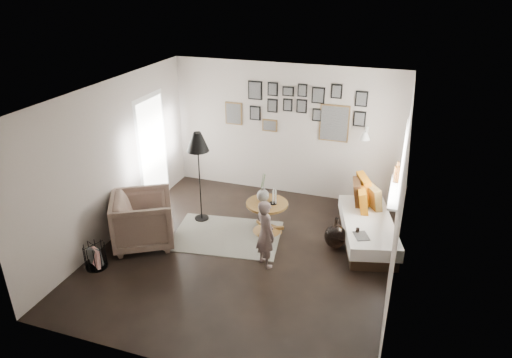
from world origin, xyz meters
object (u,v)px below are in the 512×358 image
(demijohn_small, at_px, (356,245))
(child, at_px, (265,234))
(vase, at_px, (263,193))
(armchair, at_px, (143,220))
(floor_lamp, at_px, (198,145))
(demijohn_large, at_px, (335,236))
(magazine_basket, at_px, (95,256))
(pedestal_table, at_px, (267,218))
(daybed, at_px, (368,225))

(demijohn_small, relative_size, child, 0.44)
(vase, xyz_separation_m, armchair, (-1.72, -1.01, -0.28))
(vase, height_order, demijohn_small, vase)
(floor_lamp, height_order, child, floor_lamp)
(floor_lamp, bearing_deg, demijohn_large, -3.49)
(magazine_basket, height_order, demijohn_small, demijohn_small)
(pedestal_table, xyz_separation_m, daybed, (1.67, 0.31, 0.01))
(pedestal_table, relative_size, child, 0.65)
(daybed, xyz_separation_m, demijohn_large, (-0.47, -0.43, -0.06))
(demijohn_large, xyz_separation_m, child, (-0.94, -0.82, 0.34))
(pedestal_table, relative_size, daybed, 0.37)
(daybed, bearing_deg, floor_lamp, 170.94)
(child, bearing_deg, daybed, -97.19)
(magazine_basket, relative_size, demijohn_small, 0.83)
(pedestal_table, distance_m, demijohn_small, 1.57)
(daybed, xyz_separation_m, floor_lamp, (-2.93, -0.28, 1.16))
(vase, height_order, armchair, vase)
(floor_lamp, relative_size, demijohn_large, 3.11)
(floor_lamp, distance_m, child, 2.01)
(daybed, relative_size, demijohn_large, 3.63)
(demijohn_large, xyz_separation_m, demijohn_small, (0.35, -0.12, -0.02))
(child, bearing_deg, floor_lamp, 8.48)
(daybed, xyz_separation_m, armchair, (-3.47, -1.31, 0.17))
(armchair, bearing_deg, vase, -89.96)
(pedestal_table, xyz_separation_m, demijohn_small, (1.55, -0.23, -0.08))
(pedestal_table, bearing_deg, demijohn_large, -5.46)
(vase, xyz_separation_m, demijohn_large, (1.28, -0.13, -0.51))
(floor_lamp, relative_size, demijohn_small, 3.42)
(floor_lamp, xyz_separation_m, child, (1.52, -0.97, -0.89))
(vase, height_order, demijohn_large, vase)
(vase, bearing_deg, demijohn_large, -6.00)
(floor_lamp, height_order, magazine_basket, floor_lamp)
(demijohn_large, bearing_deg, pedestal_table, 174.54)
(magazine_basket, bearing_deg, demijohn_small, 23.22)
(daybed, bearing_deg, magazine_basket, -165.30)
(pedestal_table, height_order, armchair, armchair)
(armchair, height_order, magazine_basket, armchair)
(daybed, xyz_separation_m, magazine_basket, (-3.83, -2.14, -0.08))
(floor_lamp, distance_m, demijohn_large, 2.75)
(armchair, xyz_separation_m, demijohn_small, (3.35, 0.76, -0.25))
(vase, xyz_separation_m, floor_lamp, (-1.17, 0.01, 0.72))
(vase, height_order, daybed, vase)
(magazine_basket, bearing_deg, armchair, 66.88)
(vase, bearing_deg, child, -70.21)
(demijohn_large, bearing_deg, magazine_basket, -153.01)
(pedestal_table, distance_m, daybed, 1.70)
(armchair, relative_size, demijohn_small, 1.98)
(floor_lamp, bearing_deg, pedestal_table, -1.59)
(demijohn_large, bearing_deg, demijohn_small, -18.92)
(pedestal_table, height_order, floor_lamp, floor_lamp)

